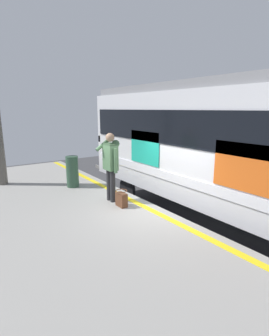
# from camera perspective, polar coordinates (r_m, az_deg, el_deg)

# --- Properties ---
(ground_plane) EXTENTS (24.24, 24.24, 0.00)m
(ground_plane) POSITION_cam_1_polar(r_m,az_deg,el_deg) (7.12, 4.10, -15.65)
(ground_plane) COLOR #3D3D3F
(platform) EXTENTS (13.53, 3.94, 1.03)m
(platform) POSITION_cam_1_polar(r_m,az_deg,el_deg) (5.97, -11.32, -16.24)
(platform) COLOR gray
(platform) RESTS_ON ground
(safety_line) EXTENTS (13.26, 0.16, 0.01)m
(safety_line) POSITION_cam_1_polar(r_m,az_deg,el_deg) (6.51, 2.17, -8.40)
(safety_line) COLOR yellow
(safety_line) RESTS_ON platform
(track_rail_near) EXTENTS (17.59, 0.08, 0.16)m
(track_rail_near) POSITION_cam_1_polar(r_m,az_deg,el_deg) (7.92, 11.96, -12.15)
(track_rail_near) COLOR slate
(track_rail_near) RESTS_ON ground
(track_rail_far) EXTENTS (17.59, 0.08, 0.16)m
(track_rail_far) POSITION_cam_1_polar(r_m,az_deg,el_deg) (8.95, 18.36, -9.55)
(track_rail_far) COLOR slate
(track_rail_far) RESTS_ON ground
(train_carriage) EXTENTS (9.22, 2.79, 3.92)m
(train_carriage) POSITION_cam_1_polar(r_m,az_deg,el_deg) (7.61, 18.14, 5.47)
(train_carriage) COLOR silver
(train_carriage) RESTS_ON ground
(passenger) EXTENTS (0.57, 0.55, 1.77)m
(passenger) POSITION_cam_1_polar(r_m,az_deg,el_deg) (6.67, -5.18, 1.37)
(passenger) COLOR #262628
(passenger) RESTS_ON platform
(handbag) EXTENTS (0.32, 0.29, 0.41)m
(handbag) POSITION_cam_1_polar(r_m,az_deg,el_deg) (6.48, -2.85, -6.75)
(handbag) COLOR #59331E
(handbag) RESTS_ON platform
(trash_bin) EXTENTS (0.37, 0.37, 0.95)m
(trash_bin) POSITION_cam_1_polar(r_m,az_deg,el_deg) (8.23, -13.38, -0.76)
(trash_bin) COLOR #2D4C38
(trash_bin) RESTS_ON platform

